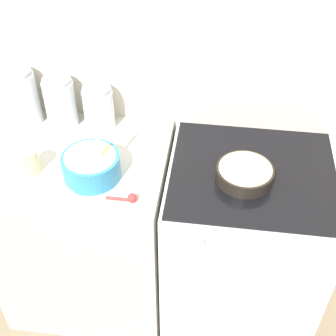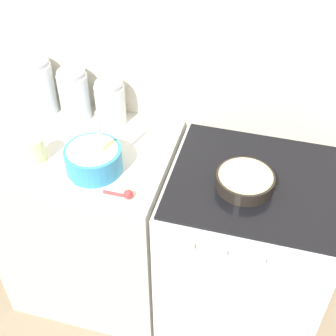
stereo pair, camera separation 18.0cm
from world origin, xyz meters
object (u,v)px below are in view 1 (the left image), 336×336
Objects in this scene: mixing_bowl at (91,165)px; storage_jar_right at (99,110)px; stove at (241,246)px; tin_can at (30,161)px; baking_pan at (245,173)px; storage_jar_middle at (61,105)px; storage_jar_left at (23,100)px.

mixing_bowl is 0.33m from storage_jar_right.
stove is 1.03m from tin_can.
storage_jar_middle reaches higher than baking_pan.
tin_can is at bearing -121.48° from storage_jar_right.
baking_pan is at bearing 5.81° from mixing_bowl.
mixing_bowl reaches higher than tin_can.
storage_jar_right reaches higher than baking_pan.
mixing_bowl reaches higher than stove.
baking_pan is 0.87× the size of storage_jar_left.
storage_jar_left is 2.46× the size of tin_can.
tin_can is (-0.20, -0.33, -0.03)m from storage_jar_right.
mixing_bowl is 1.41× the size of storage_jar_right.
mixing_bowl is 0.25m from tin_can.
stove is 4.66× the size of storage_jar_right.
mixing_bowl reaches higher than baking_pan.
tin_can is (-0.84, -0.06, 0.02)m from baking_pan.
storage_jar_middle is at bearing 180.00° from storage_jar_right.
stove is at bearing 51.11° from baking_pan.
baking_pan is 1.11× the size of storage_jar_right.
storage_jar_middle is at bearing 165.66° from stove.
storage_jar_left is at bearing 164.96° from baking_pan.
baking_pan is at bearing 4.43° from tin_can.
storage_jar_left is 1.11× the size of storage_jar_middle.
tin_can is at bearing -95.42° from storage_jar_middle.
mixing_bowl is at bearing -81.95° from storage_jar_right.
storage_jar_left is 0.36m from tin_can.
mixing_bowl reaches higher than storage_jar_middle.
baking_pan reaches higher than stove.
storage_jar_left reaches higher than storage_jar_middle.
stove is 4.19× the size of baking_pan.
mixing_bowl reaches higher than storage_jar_left.
mixing_bowl is at bearing -40.01° from storage_jar_left.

